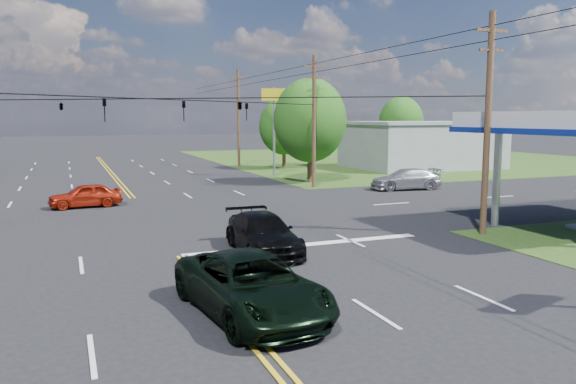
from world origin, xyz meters
name	(u,v)px	position (x,y,z in m)	size (l,w,h in m)	color
ground	(151,220)	(0.00, 12.00, 0.00)	(280.00, 280.00, 0.00)	black
grass_ne	(398,158)	(35.00, 44.00, 0.00)	(46.00, 48.00, 0.03)	#1F4416
stop_bar	(306,245)	(5.00, 4.00, 0.00)	(10.00, 0.50, 0.02)	silver
retail_ne	(421,146)	(30.00, 32.00, 2.20)	(14.00, 10.00, 4.40)	gray
pole_se	(488,122)	(13.00, 3.00, 4.92)	(1.60, 0.28, 9.50)	#472E1E
pole_ne	(314,120)	(13.00, 21.00, 4.92)	(1.60, 0.28, 9.50)	#472E1E
pole_right_far	(238,117)	(13.00, 40.00, 5.17)	(1.60, 0.28, 10.00)	#472E1E
span_wire_signals	(147,99)	(0.00, 12.00, 6.00)	(26.00, 18.00, 1.13)	black
power_lines	(151,39)	(0.00, 10.00, 8.60)	(26.04, 100.00, 0.64)	black
tree_right_a	(310,120)	(14.00, 24.00, 4.87)	(5.70, 5.70, 8.18)	#472E1E
tree_right_b	(284,126)	(16.50, 36.00, 4.22)	(4.94, 4.94, 7.09)	#472E1E
tree_far_r	(401,122)	(34.00, 42.00, 4.54)	(5.32, 5.32, 7.63)	#472E1E
pickup_dkgreen	(251,285)	(0.50, -2.81, 0.78)	(2.59, 5.63, 1.56)	black
suv_black	(263,233)	(3.00, 3.50, 0.73)	(2.04, 5.01, 1.45)	black
sedan_red	(85,195)	(-2.89, 17.50, 0.68)	(1.61, 4.00, 1.36)	#991C0B
sedan_far	(406,179)	(18.59, 17.50, 0.74)	(2.08, 5.11, 1.48)	#A6A6AB
polesign_ne	(274,108)	(13.00, 29.37, 5.88)	(2.04, 1.02, 7.63)	#A5A5AA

